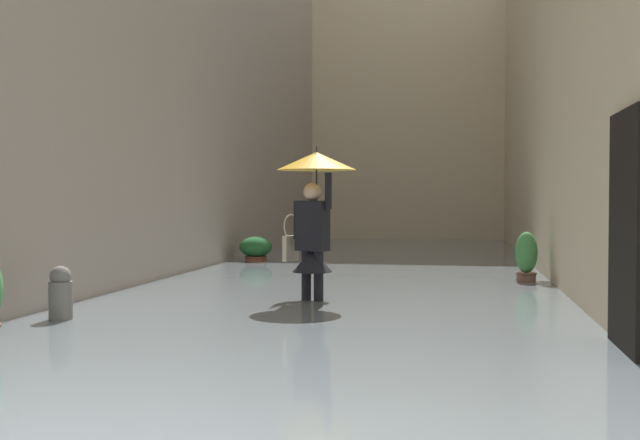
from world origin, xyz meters
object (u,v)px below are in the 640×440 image
at_px(person_wading, 314,200).
at_px(mooring_bollard, 61,303).
at_px(potted_plant_near_right, 256,251).
at_px(potted_plant_far_left, 526,262).

relative_size(person_wading, mooring_bollard, 2.73).
bearing_deg(potted_plant_near_right, potted_plant_far_left, 149.39).
bearing_deg(person_wading, potted_plant_near_right, -68.39).
relative_size(potted_plant_far_left, mooring_bollard, 1.25).
distance_m(person_wading, mooring_bollard, 3.20).
distance_m(potted_plant_near_right, potted_plant_far_left, 5.86).
distance_m(potted_plant_near_right, mooring_bollard, 7.68).
relative_size(person_wading, potted_plant_near_right, 2.99).
bearing_deg(mooring_bollard, person_wading, -140.23).
bearing_deg(mooring_bollard, potted_plant_near_right, -90.29).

